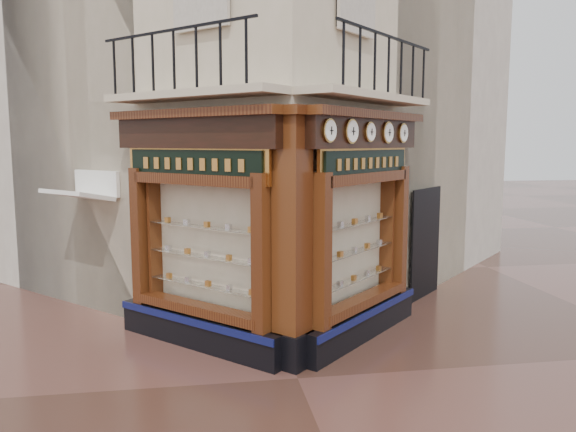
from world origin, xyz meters
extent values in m
plane|color=#43281F|center=(0.00, 0.00, 0.00)|extent=(80.00, 80.00, 0.00)
cube|color=beige|center=(0.00, 6.16, 6.00)|extent=(11.31, 11.31, 12.00)
cube|color=beige|center=(-2.47, 8.63, 5.50)|extent=(11.31, 11.31, 11.00)
cube|color=beige|center=(2.47, 8.63, 5.50)|extent=(11.31, 11.31, 11.00)
cube|color=black|center=(-1.44, 1.54, 0.28)|extent=(2.72, 2.72, 0.55)
cube|color=#0E1346|center=(-1.57, 1.41, 0.49)|extent=(2.50, 2.50, 0.12)
cube|color=#39160A|center=(-0.45, 0.55, 1.77)|extent=(0.37, 0.37, 2.45)
cube|color=#39160A|center=(-2.43, 2.53, 1.77)|extent=(0.37, 0.37, 2.45)
cube|color=#FFF6C1|center=(-1.20, 1.77, 1.75)|extent=(1.80, 1.80, 2.10)
cube|color=black|center=(-1.42, 1.55, 3.60)|extent=(2.69, 2.69, 0.50)
cube|color=#39160A|center=(-1.47, 1.50, 3.91)|extent=(2.86, 2.86, 0.14)
cube|color=black|center=(1.44, 1.54, 0.28)|extent=(2.72, 2.72, 0.55)
cube|color=#0E1346|center=(1.57, 1.41, 0.49)|extent=(2.50, 2.50, 0.12)
cube|color=#39160A|center=(0.45, 0.55, 1.77)|extent=(0.37, 0.37, 2.45)
cube|color=#39160A|center=(2.43, 2.53, 1.77)|extent=(0.37, 0.37, 2.45)
cube|color=#FFF6C1|center=(1.20, 1.77, 1.75)|extent=(1.80, 1.80, 2.10)
cube|color=black|center=(1.42, 1.55, 3.60)|extent=(2.69, 2.69, 0.50)
cube|color=#39160A|center=(1.47, 1.50, 3.91)|extent=(2.86, 2.86, 0.14)
cube|color=black|center=(0.00, 0.50, 0.28)|extent=(0.78, 0.78, 0.55)
cube|color=#39160A|center=(0.00, 0.50, 2.20)|extent=(0.64, 0.64, 3.50)
cube|color=#39160A|center=(0.00, 0.50, 3.91)|extent=(0.85, 0.85, 0.14)
cube|color=beige|center=(-1.48, 1.49, 4.20)|extent=(2.97, 2.97, 0.12)
cube|color=black|center=(-1.72, 1.26, 5.15)|extent=(2.36, 2.36, 0.04)
cube|color=beige|center=(1.48, 1.49, 4.20)|extent=(2.97, 2.97, 0.12)
cube|color=black|center=(1.72, 1.26, 5.15)|extent=(2.36, 2.36, 0.04)
cylinder|color=#AA7E38|center=(0.55, 0.45, 3.62)|extent=(0.29, 0.29, 0.36)
cylinder|color=white|center=(0.57, 0.43, 3.62)|extent=(0.23, 0.23, 0.31)
cube|color=black|center=(0.58, 0.42, 3.62)|extent=(0.02, 0.02, 0.12)
cube|color=black|center=(0.58, 0.42, 3.62)|extent=(0.07, 0.07, 0.01)
cylinder|color=#AA7E38|center=(1.01, 0.92, 3.62)|extent=(0.31, 0.31, 0.39)
cylinder|color=white|center=(1.03, 0.90, 3.62)|extent=(0.25, 0.25, 0.34)
cube|color=black|center=(1.04, 0.89, 3.62)|extent=(0.02, 0.02, 0.13)
cube|color=black|center=(1.04, 0.89, 3.62)|extent=(0.08, 0.08, 0.01)
cylinder|color=#AA7E38|center=(1.45, 1.36, 3.62)|extent=(0.27, 0.27, 0.34)
cylinder|color=white|center=(1.47, 1.33, 3.62)|extent=(0.22, 0.22, 0.29)
cube|color=black|center=(1.48, 1.32, 3.62)|extent=(0.02, 0.02, 0.11)
cube|color=black|center=(1.48, 1.32, 3.62)|extent=(0.07, 0.07, 0.01)
cylinder|color=#AA7E38|center=(1.93, 1.83, 3.62)|extent=(0.31, 0.31, 0.38)
cylinder|color=white|center=(1.95, 1.81, 3.62)|extent=(0.25, 0.25, 0.33)
cube|color=black|center=(1.96, 1.80, 3.62)|extent=(0.02, 0.02, 0.13)
cube|color=black|center=(1.96, 1.80, 3.62)|extent=(0.08, 0.08, 0.01)
cylinder|color=#AA7E38|center=(2.37, 2.28, 3.62)|extent=(0.29, 0.29, 0.36)
cylinder|color=white|center=(2.39, 2.25, 3.62)|extent=(0.23, 0.23, 0.31)
cube|color=black|center=(2.40, 2.24, 3.62)|extent=(0.02, 0.02, 0.12)
cube|color=black|center=(2.40, 2.24, 3.62)|extent=(0.07, 0.07, 0.01)
cube|color=#C38239|center=(-1.45, 1.53, 3.10)|extent=(2.26, 2.26, 0.61)
cube|color=black|center=(-1.48, 1.50, 3.10)|extent=(2.11, 2.11, 0.45)
cube|color=#C38239|center=(1.45, 1.53, 3.10)|extent=(2.16, 2.16, 0.58)
cube|color=black|center=(1.48, 1.50, 3.10)|extent=(2.01, 2.01, 0.43)
camera|label=1|loc=(-1.38, -7.75, 3.43)|focal=35.00mm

